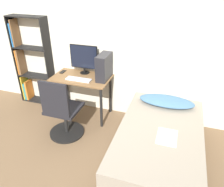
{
  "coord_description": "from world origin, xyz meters",
  "views": [
    {
      "loc": [
        1.22,
        -1.79,
        2.19
      ],
      "look_at": [
        0.4,
        0.72,
        0.75
      ],
      "focal_mm": 35.0,
      "sensor_mm": 36.0,
      "label": 1
    }
  ],
  "objects_px": {
    "monitor": "(84,58)",
    "pc_tower": "(104,67)",
    "bookshelf": "(29,65)",
    "keyboard": "(79,79)",
    "bed": "(159,144)",
    "office_chair": "(63,115)"
  },
  "relations": [
    {
      "from": "keyboard",
      "to": "office_chair",
      "type": "bearing_deg",
      "value": -94.01
    },
    {
      "from": "monitor",
      "to": "pc_tower",
      "type": "xyz_separation_m",
      "value": [
        0.39,
        -0.11,
        -0.06
      ]
    },
    {
      "from": "bed",
      "to": "monitor",
      "type": "xyz_separation_m",
      "value": [
        -1.41,
        0.82,
        0.76
      ]
    },
    {
      "from": "keyboard",
      "to": "bed",
      "type": "bearing_deg",
      "value": -20.9
    },
    {
      "from": "bed",
      "to": "monitor",
      "type": "height_order",
      "value": "monitor"
    },
    {
      "from": "bookshelf",
      "to": "keyboard",
      "type": "distance_m",
      "value": 1.17
    },
    {
      "from": "bookshelf",
      "to": "keyboard",
      "type": "relative_size",
      "value": 3.89
    },
    {
      "from": "pc_tower",
      "to": "monitor",
      "type": "bearing_deg",
      "value": 164.1
    },
    {
      "from": "pc_tower",
      "to": "bookshelf",
      "type": "bearing_deg",
      "value": 176.19
    },
    {
      "from": "bed",
      "to": "office_chair",
      "type": "bearing_deg",
      "value": 179.48
    },
    {
      "from": "bookshelf",
      "to": "office_chair",
      "type": "height_order",
      "value": "bookshelf"
    },
    {
      "from": "bookshelf",
      "to": "bed",
      "type": "distance_m",
      "value": 2.69
    },
    {
      "from": "bookshelf",
      "to": "pc_tower",
      "type": "bearing_deg",
      "value": -3.81
    },
    {
      "from": "monitor",
      "to": "pc_tower",
      "type": "bearing_deg",
      "value": -15.9
    },
    {
      "from": "office_chair",
      "to": "monitor",
      "type": "height_order",
      "value": "monitor"
    },
    {
      "from": "monitor",
      "to": "keyboard",
      "type": "relative_size",
      "value": 1.17
    },
    {
      "from": "bookshelf",
      "to": "monitor",
      "type": "bearing_deg",
      "value": 0.63
    },
    {
      "from": "bed",
      "to": "monitor",
      "type": "relative_size",
      "value": 3.8
    },
    {
      "from": "bed",
      "to": "keyboard",
      "type": "xyz_separation_m",
      "value": [
        -1.38,
        0.53,
        0.5
      ]
    },
    {
      "from": "keyboard",
      "to": "pc_tower",
      "type": "distance_m",
      "value": 0.45
    },
    {
      "from": "monitor",
      "to": "pc_tower",
      "type": "height_order",
      "value": "monitor"
    },
    {
      "from": "office_chair",
      "to": "pc_tower",
      "type": "distance_m",
      "value": 0.97
    }
  ]
}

